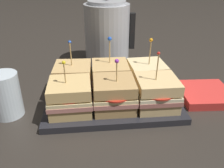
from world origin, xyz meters
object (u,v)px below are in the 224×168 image
sandwich_back_left (73,78)px  sandwich_front_right (156,93)px  serving_platter (112,100)px  napkin_stack (205,94)px  drinking_glass (6,95)px  sandwich_front_left (70,97)px  sandwich_back_center (110,76)px  sandwich_front_center (114,94)px  sandwich_back_right (146,75)px  kettle_steel (107,34)px

sandwich_back_left → sandwich_front_right: bearing=-26.8°
serving_platter → sandwich_back_left: bearing=153.8°
sandwich_front_right → napkin_stack: 0.19m
sandwich_back_left → drinking_glass: sandwich_back_left is taller
sandwich_front_left → sandwich_back_center: (0.11, 0.11, 0.00)m
sandwich_back_center → napkin_stack: size_ratio=1.02×
sandwich_front_center → sandwich_back_left: sandwich_back_left is taller
sandwich_back_left → sandwich_back_center: (0.11, 0.00, 0.00)m
napkin_stack → sandwich_back_right: bearing=161.3°
sandwich_front_left → serving_platter: bearing=26.5°
sandwich_front_center → napkin_stack: bearing=11.1°
serving_platter → sandwich_front_left: (-0.11, -0.06, 0.05)m
sandwich_front_left → sandwich_back_left: bearing=88.6°
drinking_glass → sandwich_front_left: bearing=-8.1°
sandwich_front_left → drinking_glass: (-0.17, 0.02, 0.00)m
sandwich_front_left → sandwich_front_center: (0.12, 0.00, 0.00)m
sandwich_back_left → sandwich_front_left: bearing=-91.4°
sandwich_front_left → sandwich_front_center: same height
napkin_stack → sandwich_front_center: bearing=-168.9°
sandwich_front_center → kettle_steel: (0.01, 0.37, 0.06)m
sandwich_back_right → napkin_stack: (0.17, -0.06, -0.05)m
sandwich_back_left → serving_platter: bearing=-26.2°
sandwich_back_center → napkin_stack: 0.29m
sandwich_front_left → sandwich_back_right: (0.23, 0.11, -0.00)m
sandwich_front_left → sandwich_back_left: size_ratio=0.91×
serving_platter → sandwich_front_right: bearing=-27.4°
sandwich_front_right → sandwich_back_right: (0.00, 0.12, -0.00)m
sandwich_front_center → kettle_steel: kettle_steel is taller
kettle_steel → drinking_glass: size_ratio=2.20×
sandwich_front_center → sandwich_back_center: bearing=90.8°
sandwich_back_right → sandwich_back_left: bearing=-179.3°
sandwich_front_center → sandwich_back_right: bearing=45.1°
sandwich_front_right → kettle_steel: size_ratio=0.60×
serving_platter → napkin_stack: napkin_stack is taller
serving_platter → drinking_glass: (-0.28, -0.03, 0.05)m
kettle_steel → sandwich_back_right: bearing=-68.7°
sandwich_front_right → napkin_stack: bearing=18.9°
sandwich_back_left → drinking_glass: 0.19m
serving_platter → sandwich_front_center: (0.00, -0.06, 0.05)m
serving_platter → drinking_glass: 0.29m
drinking_glass → sandwich_back_right: bearing=12.9°
serving_platter → sandwich_front_right: sandwich_front_right is taller
kettle_steel → drinking_glass: 0.46m
kettle_steel → serving_platter: bearing=-92.5°
sandwich_front_left → sandwich_back_center: sandwich_back_center is taller
serving_platter → kettle_steel: (0.01, 0.32, 0.11)m
sandwich_front_right → sandwich_back_right: bearing=89.8°
sandwich_back_center → sandwich_front_left: bearing=-135.4°
serving_platter → sandwich_back_center: 0.07m
kettle_steel → drinking_glass: bearing=-130.4°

